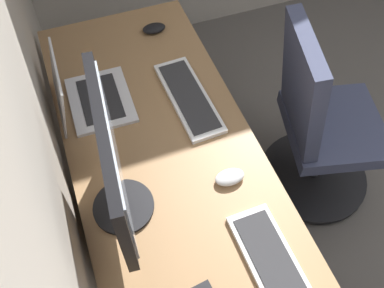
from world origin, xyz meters
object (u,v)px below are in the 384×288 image
office_chair (318,129)px  drawer_pedestal (173,229)px  mouse_main (154,28)px  monitor_primary (113,165)px  laptop_leftmost (84,95)px  keyboard_main (189,97)px  mouse_spare (230,177)px  keyboard_spare (277,271)px

office_chair → drawer_pedestal: bearing=103.8°
drawer_pedestal → mouse_main: bearing=-13.7°
mouse_main → office_chair: 0.87m
monitor_primary → laptop_leftmost: 0.52m
keyboard_main → office_chair: size_ratio=0.44×
keyboard_main → mouse_main: mouse_main is taller
mouse_main → office_chair: office_chair is taller
monitor_primary → mouse_spare: 0.43m
keyboard_main → mouse_spare: bearing=-179.3°
mouse_main → mouse_spare: size_ratio=1.00×
keyboard_main → mouse_spare: mouse_spare is taller
keyboard_spare → drawer_pedestal: bearing=26.8°
monitor_primary → mouse_main: monitor_primary is taller
drawer_pedestal → laptop_leftmost: bearing=23.0°
keyboard_spare → monitor_primary: bearing=45.1°
keyboard_main → mouse_spare: size_ratio=4.09×
office_chair → laptop_leftmost: bearing=75.1°
keyboard_spare → office_chair: size_ratio=0.44×
keyboard_spare → mouse_main: mouse_main is taller
office_chair → keyboard_main: bearing=75.7°
drawer_pedestal → mouse_main: (0.76, -0.19, 0.40)m
keyboard_spare → mouse_main: 1.17m
drawer_pedestal → office_chair: 0.79m
drawer_pedestal → office_chair: office_chair is taller
monitor_primary → office_chair: 1.09m
keyboard_main → keyboard_spare: (-0.74, -0.01, 0.00)m
monitor_primary → mouse_main: 0.91m
mouse_spare → office_chair: office_chair is taller
keyboard_spare → mouse_spare: mouse_spare is taller
keyboard_main → mouse_main: 0.43m
monitor_primary → mouse_spare: (-0.02, -0.36, -0.24)m
mouse_spare → monitor_primary: bearing=86.3°
mouse_spare → keyboard_main: bearing=0.7°
monitor_primary → mouse_spare: size_ratio=4.99×
keyboard_main → office_chair: (-0.15, -0.57, -0.28)m
monitor_primary → keyboard_main: monitor_primary is taller
monitor_primary → mouse_main: (0.80, -0.35, -0.24)m
drawer_pedestal → office_chair: (0.19, -0.76, 0.11)m
drawer_pedestal → keyboard_main: 0.55m
laptop_leftmost → mouse_main: bearing=-49.1°
monitor_primary → laptop_leftmost: bearing=2.8°
laptop_leftmost → mouse_main: (0.32, -0.37, -0.04)m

